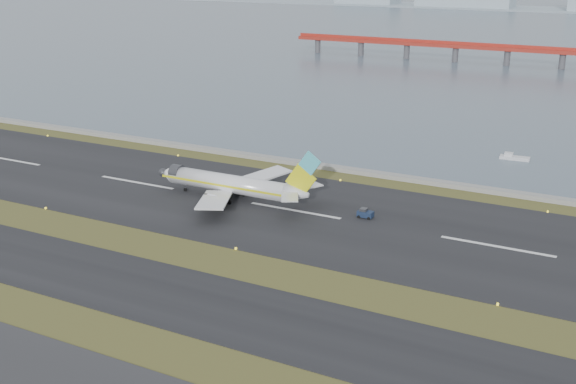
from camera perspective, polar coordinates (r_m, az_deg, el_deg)
ground at (r=120.48m, az=-6.02°, el=-5.80°), size 1000.00×1000.00×0.00m
taxiway_strip at (r=111.69m, az=-9.45°, el=-7.96°), size 1000.00×18.00×0.10m
runway_strip at (r=144.44m, az=0.55°, el=-1.49°), size 1000.00×45.00×0.10m
seawall at (r=170.20m, az=5.18°, el=1.69°), size 1000.00×2.50×1.00m
bay_water at (r=556.51m, az=21.75°, el=12.03°), size 1400.00×800.00×1.30m
red_pier at (r=345.98m, az=20.92°, el=10.24°), size 260.00×5.00×10.20m
airliner at (r=149.99m, az=-4.28°, el=0.59°), size 38.52×32.89×12.80m
pushback_tug at (r=141.17m, az=6.11°, el=-1.69°), size 3.04×1.81×1.94m
workboat_near at (r=188.95m, az=17.41°, el=2.62°), size 7.35×2.79×1.75m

